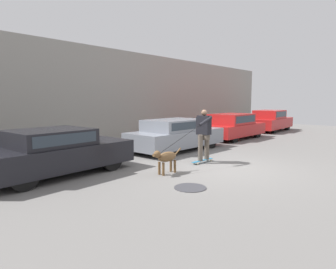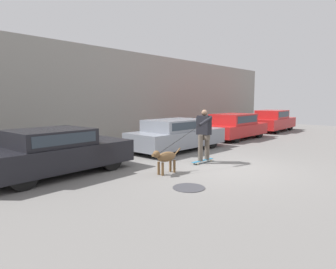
% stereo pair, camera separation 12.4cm
% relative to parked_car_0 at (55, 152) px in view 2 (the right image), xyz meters
% --- Properties ---
extents(ground_plane, '(36.00, 36.00, 0.00)m').
position_rel_parked_car_0_xyz_m(ground_plane, '(3.70, -3.04, -0.62)').
color(ground_plane, slate).
extents(back_wall, '(32.00, 0.30, 4.36)m').
position_rel_parked_car_0_xyz_m(back_wall, '(3.70, 3.72, 1.56)').
color(back_wall, gray).
rests_on(back_wall, ground_plane).
extents(sidewalk_curb, '(30.00, 2.56, 0.12)m').
position_rel_parked_car_0_xyz_m(sidewalk_curb, '(3.70, 2.27, -0.56)').
color(sidewalk_curb, '#A39E93').
rests_on(sidewalk_curb, ground_plane).
extents(parked_car_0, '(4.11, 1.91, 1.25)m').
position_rel_parked_car_0_xyz_m(parked_car_0, '(0.00, 0.00, 0.00)').
color(parked_car_0, black).
rests_on(parked_car_0, ground_plane).
extents(parked_car_1, '(4.34, 1.84, 1.25)m').
position_rel_parked_car_0_xyz_m(parked_car_1, '(5.23, 0.00, 0.00)').
color(parked_car_1, black).
rests_on(parked_car_1, ground_plane).
extents(parked_car_2, '(4.05, 1.84, 1.30)m').
position_rel_parked_car_0_xyz_m(parked_car_2, '(9.92, 0.00, 0.02)').
color(parked_car_2, black).
rests_on(parked_car_2, ground_plane).
extents(parked_car_3, '(4.17, 1.79, 1.35)m').
position_rel_parked_car_0_xyz_m(parked_car_3, '(14.91, -0.00, 0.04)').
color(parked_car_3, black).
rests_on(parked_car_3, ground_plane).
extents(dog, '(1.11, 0.30, 0.69)m').
position_rel_parked_car_0_xyz_m(dog, '(2.04, -2.23, -0.16)').
color(dog, brown).
rests_on(dog, ground_plane).
extents(skateboarder, '(2.72, 0.63, 1.72)m').
position_rel_parked_car_0_xyz_m(skateboarder, '(3.95, -2.17, 0.35)').
color(skateboarder, beige).
rests_on(skateboarder, ground_plane).
extents(manhole_cover, '(0.75, 0.75, 0.01)m').
position_rel_parked_car_0_xyz_m(manhole_cover, '(1.40, -3.52, -0.61)').
color(manhole_cover, '#38383D').
rests_on(manhole_cover, ground_plane).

